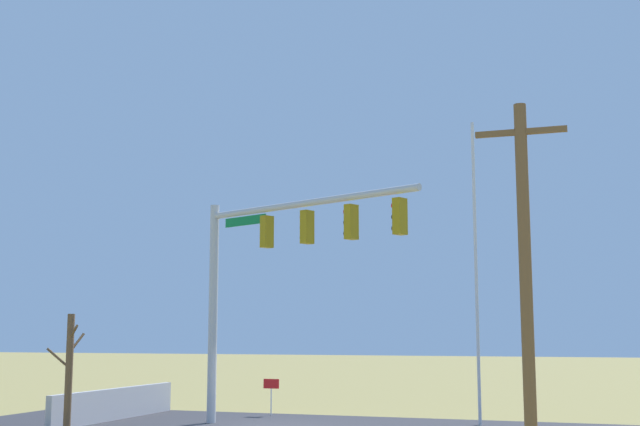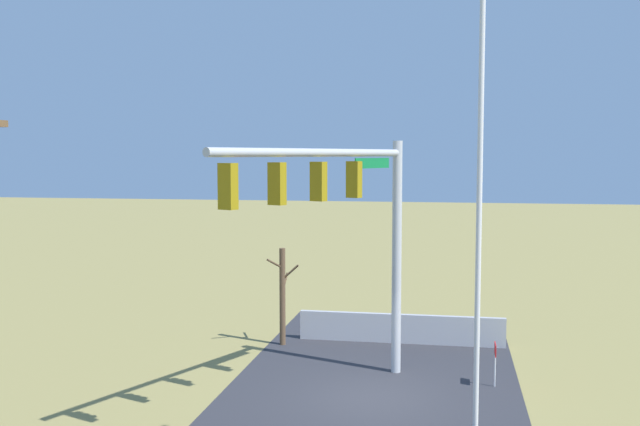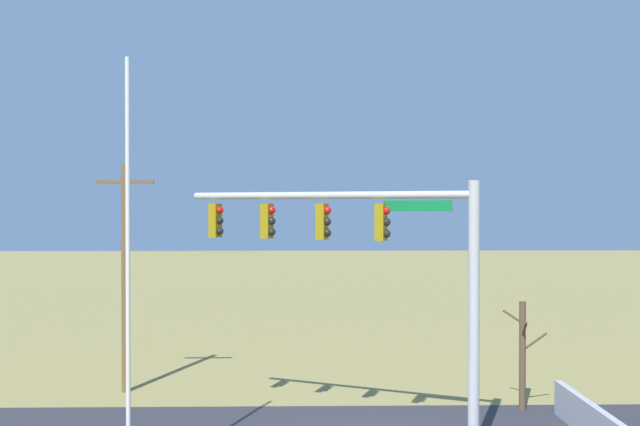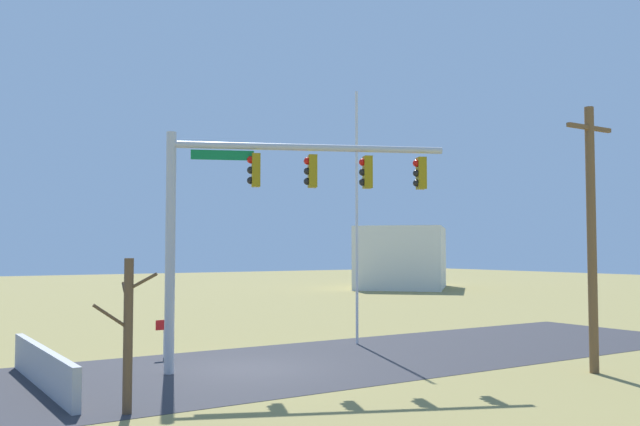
{
  "view_description": "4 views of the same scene",
  "coord_description": "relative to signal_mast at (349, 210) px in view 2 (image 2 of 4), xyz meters",
  "views": [
    {
      "loc": [
        -9.19,
        23.55,
        2.75
      ],
      "look_at": [
        -1.86,
        1.45,
        6.12
      ],
      "focal_mm": 46.87,
      "sensor_mm": 36.0,
      "label": 1
    },
    {
      "loc": [
        -18.76,
        -2.07,
        6.43
      ],
      "look_at": [
        -1.35,
        1.11,
        5.0
      ],
      "focal_mm": 40.81,
      "sensor_mm": 36.0,
      "label": 2
    },
    {
      "loc": [
        -1.79,
        -18.16,
        6.21
      ],
      "look_at": [
        -1.41,
        1.53,
        6.0
      ],
      "focal_mm": 40.5,
      "sensor_mm": 36.0,
      "label": 3
    },
    {
      "loc": [
        9.34,
        18.09,
        3.47
      ],
      "look_at": [
        -2.01,
        0.55,
        4.59
      ],
      "focal_mm": 38.61,
      "sensor_mm": 36.0,
      "label": 4
    }
  ],
  "objects": [
    {
      "name": "ground_plane",
      "position": [
        0.08,
        -0.58,
        -4.99
      ],
      "size": [
        160.0,
        160.0,
        0.0
      ],
      "primitive_type": "plane",
      "color": "olive"
    },
    {
      "name": "sidewalk_corner",
      "position": [
        3.43,
        -1.07,
        -4.99
      ],
      "size": [
        6.0,
        6.0,
        0.01
      ],
      "primitive_type": "cube",
      "color": "#B7B5AD",
      "rests_on": "ground_plane"
    },
    {
      "name": "retaining_fence",
      "position": [
        5.78,
        -0.98,
        -4.49
      ],
      "size": [
        0.2,
        6.97,
        1.0
      ],
      "primitive_type": "cube",
      "color": "#A8A8AD",
      "rests_on": "ground_plane"
    },
    {
      "name": "signal_mast",
      "position": [
        0.0,
        0.0,
        0.0
      ],
      "size": [
        7.5,
        3.47,
        6.82
      ],
      "color": "#B2B5BA",
      "rests_on": "ground_plane"
    },
    {
      "name": "flagpole",
      "position": [
        -5.56,
        -3.12,
        -0.29
      ],
      "size": [
        0.1,
        0.1,
        9.4
      ],
      "primitive_type": "cylinder",
      "color": "silver",
      "rests_on": "ground_plane"
    },
    {
      "name": "bare_tree",
      "position": [
        4.86,
        2.93,
        -3.29
      ],
      "size": [
        1.27,
        1.02,
        3.29
      ],
      "color": "brown",
      "rests_on": "ground_plane"
    },
    {
      "name": "open_sign",
      "position": [
        1.55,
        -3.88,
        -4.09
      ],
      "size": [
        0.56,
        0.04,
        1.22
      ],
      "color": "silver",
      "rests_on": "ground_plane"
    }
  ]
}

